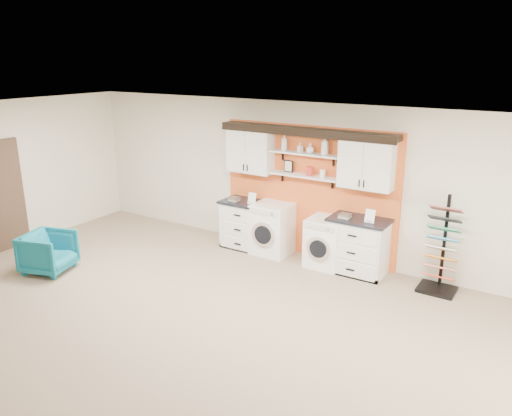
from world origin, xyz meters
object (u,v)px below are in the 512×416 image
Objects in this scene: base_cabinet_left at (247,224)px; washer at (272,229)px; dryer at (326,242)px; armchair at (48,252)px; base_cabinet_right at (358,246)px; sample_rack at (440,261)px.

base_cabinet_left is 0.58m from washer.
dryer is 4.80m from armchair.
base_cabinet_right reaches higher than dryer.
armchair is (-5.85, -2.79, -0.16)m from sample_rack.
washer reaches higher than base_cabinet_left.
sample_rack is 6.48m from armchair.
washer is 1.26× the size of armchair.
base_cabinet_right is 1.04× the size of washer.
sample_rack is at bearing -82.08° from armchair.
sample_rack reaches higher than washer.
dryer is at bearing -178.12° from sample_rack.
dryer is at bearing -0.00° from washer.
base_cabinet_left is 3.60m from sample_rack.
base_cabinet_left is at bearing -56.73° from armchair.
sample_rack is (1.92, 0.03, 0.07)m from dryer.
washer is 3.02m from sample_rack.
base_cabinet_right is 1.34m from sample_rack.
washer is 1.10m from dryer.
base_cabinet_left is at bearing -178.59° from sample_rack.
base_cabinet_right is at bearing 0.11° from washer.
base_cabinet_left is at bearing 179.67° from washer.
washer is at bearing -0.33° from base_cabinet_left.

